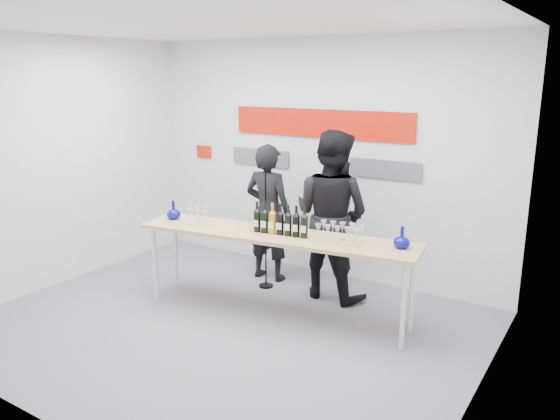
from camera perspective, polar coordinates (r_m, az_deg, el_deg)
The scene contains 12 objects.
ground at distance 5.83m, azimuth -5.84°, elevation -11.97°, with size 5.00×5.00×0.00m, color slate.
back_wall at distance 6.99m, azimuth 4.15°, elevation 5.36°, with size 5.00×0.04×3.00m, color silver.
signage at distance 6.95m, azimuth 3.66°, elevation 7.87°, with size 3.38×0.02×0.79m.
tasting_table at distance 5.77m, azimuth -0.54°, elevation -3.12°, with size 3.11×1.04×0.92m.
wine_bottles at distance 5.66m, azimuth 0.03°, elevation -0.98°, with size 0.62×0.16×0.33m.
decanter_left at distance 6.42m, azimuth -11.07°, elevation 0.02°, with size 0.16×0.16×0.21m, color #060B7B, non-canonical shape.
decanter_right at distance 5.37m, azimuth 12.62°, elevation -2.80°, with size 0.16×0.16×0.21m, color #060B7B, non-canonical shape.
glasses_left at distance 6.14m, azimuth -8.44°, elevation -0.64°, with size 0.28×0.24×0.18m.
glasses_right at distance 5.47m, azimuth 6.26°, elevation -2.41°, with size 0.48×0.28×0.18m.
presenter_left at distance 6.82m, azimuth -1.23°, elevation -0.28°, with size 0.63×0.41×1.73m, color black.
presenter_right at distance 6.28m, azimuth 5.37°, elevation -0.52°, with size 0.95×0.74×1.96m, color black.
mic_stand at distance 6.64m, azimuth -1.51°, elevation -4.30°, with size 0.18×0.18×1.51m.
Camera 1 is at (3.31, -4.07, 2.54)m, focal length 35.00 mm.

